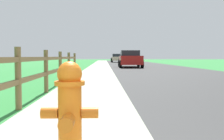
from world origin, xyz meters
The scene contains 9 objects.
ground_plane centered at (0.00, 25.00, 0.00)m, with size 120.00×120.00×0.00m, color #30833B.
road_asphalt centered at (3.50, 27.00, 0.00)m, with size 7.00×66.00×0.01m, color #363636.
curb_concrete centered at (-3.00, 27.00, 0.00)m, with size 6.00×66.00×0.01m, color #A6AD94.
grass_verge centered at (-4.50, 27.00, 0.01)m, with size 5.00×66.00×0.00m, color #30833B.
fire_hydrant centered at (-0.85, 1.60, 0.46)m, with size 0.48×0.40×0.91m.
rail_fence centered at (-2.07, 6.22, 0.65)m, with size 0.11×13.26×1.12m.
parked_suv_red centered at (1.73, 22.28, 0.74)m, with size 2.12×4.86×1.47m.
parked_car_silver centered at (2.29, 31.32, 0.78)m, with size 2.31×4.54×1.48m.
parked_car_beige centered at (1.60, 41.88, 0.71)m, with size 2.05×4.75×1.37m.
Camera 1 is at (-0.56, -0.56, 0.95)m, focal length 41.57 mm.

